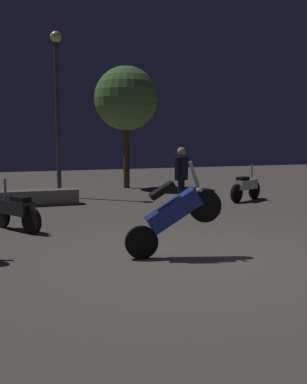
{
  "coord_description": "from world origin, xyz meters",
  "views": [
    {
      "loc": [
        -3.31,
        -7.18,
        2.08
      ],
      "look_at": [
        -0.32,
        1.14,
        1.0
      ],
      "focal_mm": 44.57,
      "sensor_mm": 36.0,
      "label": 1
    }
  ],
  "objects_px": {
    "streetlamp_near": "(57,94)",
    "motorcycle_white_parked_right": "(246,187)",
    "motorcycle_black_parked_left": "(16,211)",
    "person_rider_beside": "(181,173)",
    "motorcycle_blue_foreground": "(173,214)"
  },
  "relations": [
    {
      "from": "streetlamp_near",
      "to": "motorcycle_white_parked_right",
      "type": "bearing_deg",
      "value": -27.32
    },
    {
      "from": "motorcycle_black_parked_left",
      "to": "streetlamp_near",
      "type": "xyz_separation_m",
      "value": [
        1.73,
        5.19,
        2.92
      ]
    },
    {
      "from": "motorcycle_black_parked_left",
      "to": "person_rider_beside",
      "type": "distance_m",
      "value": 4.63
    },
    {
      "from": "streetlamp_near",
      "to": "motorcycle_blue_foreground",
      "type": "bearing_deg",
      "value": -85.7
    },
    {
      "from": "motorcycle_blue_foreground",
      "to": "motorcycle_white_parked_right",
      "type": "xyz_separation_m",
      "value": [
        4.74,
        5.62,
        -0.31
      ]
    },
    {
      "from": "person_rider_beside",
      "to": "streetlamp_near",
      "type": "bearing_deg",
      "value": -9.47
    },
    {
      "from": "motorcycle_black_parked_left",
      "to": "person_rider_beside",
      "type": "height_order",
      "value": "person_rider_beside"
    },
    {
      "from": "motorcycle_black_parked_left",
      "to": "person_rider_beside",
      "type": "relative_size",
      "value": 0.85
    },
    {
      "from": "person_rider_beside",
      "to": "streetlamp_near",
      "type": "xyz_separation_m",
      "value": [
        -2.68,
        3.94,
        2.32
      ]
    },
    {
      "from": "motorcycle_black_parked_left",
      "to": "motorcycle_white_parked_right",
      "type": "height_order",
      "value": "same"
    },
    {
      "from": "person_rider_beside",
      "to": "streetlamp_near",
      "type": "relative_size",
      "value": 0.32
    },
    {
      "from": "motorcycle_white_parked_right",
      "to": "streetlamp_near",
      "type": "distance_m",
      "value": 6.71
    },
    {
      "from": "motorcycle_blue_foreground",
      "to": "motorcycle_black_parked_left",
      "type": "distance_m",
      "value": 3.99
    },
    {
      "from": "motorcycle_black_parked_left",
      "to": "streetlamp_near",
      "type": "relative_size",
      "value": 0.28
    },
    {
      "from": "streetlamp_near",
      "to": "motorcycle_black_parked_left",
      "type": "bearing_deg",
      "value": -108.42
    }
  ]
}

